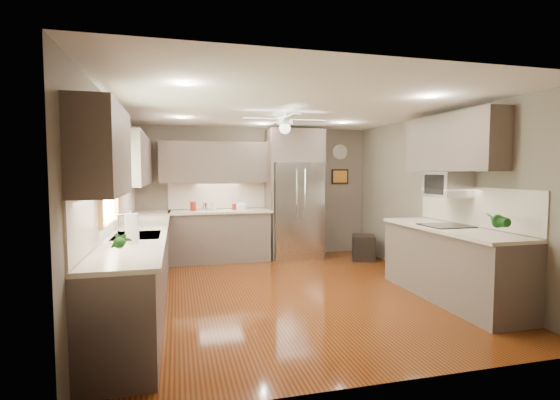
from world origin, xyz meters
name	(u,v)px	position (x,y,z in m)	size (l,w,h in m)	color
floor	(290,292)	(0.00, 0.00, 0.00)	(5.00, 5.00, 0.00)	#491609
ceiling	(291,108)	(0.00, 0.00, 2.50)	(5.00, 5.00, 0.00)	white
wall_back	(256,192)	(0.00, 2.50, 1.25)	(4.50, 4.50, 0.00)	#635A4C
wall_front	(381,225)	(0.00, -2.50, 1.25)	(4.50, 4.50, 0.00)	#635A4C
wall_left	(113,205)	(-2.25, 0.00, 1.25)	(5.00, 5.00, 0.00)	#635A4C
wall_right	(436,199)	(2.25, 0.00, 1.25)	(5.00, 5.00, 0.00)	#635A4C
canister_a	(193,206)	(-1.21, 2.23, 1.02)	(0.11, 0.11, 0.17)	maroon
canister_b	(205,207)	(-0.99, 2.24, 1.01)	(0.09, 0.09, 0.15)	silver
canister_c	(214,206)	(-0.84, 2.19, 1.03)	(0.10, 0.10, 0.17)	beige
canister_d	(234,207)	(-0.47, 2.20, 1.00)	(0.07, 0.07, 0.11)	maroon
soap_bottle	(130,222)	(-2.06, 0.05, 1.03)	(0.08, 0.08, 0.17)	white
potted_plant_left	(121,241)	(-1.93, -1.78, 1.09)	(0.15, 0.10, 0.29)	#1A5217
potted_plant_right	(497,221)	(1.92, -1.55, 1.11)	(0.19, 0.15, 0.34)	#1A5217
bowl	(242,209)	(-0.33, 2.16, 0.97)	(0.22, 0.22, 0.05)	beige
left_run	(141,263)	(-1.95, 0.15, 0.48)	(0.65, 4.70, 1.45)	brown
back_run	(220,235)	(-0.72, 2.20, 0.48)	(1.85, 0.65, 1.45)	brown
uppers	(229,157)	(-0.74, 0.71, 1.87)	(4.50, 4.70, 0.95)	brown
window	(108,181)	(-2.22, -0.50, 1.55)	(0.05, 1.12, 0.92)	#BFF2B2
sink	(137,238)	(-1.93, -0.50, 0.91)	(0.50, 0.70, 0.32)	silver
refrigerator	(295,196)	(0.70, 2.16, 1.19)	(1.06, 0.75, 2.45)	silver
right_run	(451,262)	(1.93, -0.80, 0.48)	(0.70, 2.20, 1.45)	brown
microwave	(447,184)	(2.03, -0.55, 1.48)	(0.43, 0.55, 0.34)	silver
ceiling_fan	(285,123)	(0.00, 0.30, 2.33)	(1.18, 1.18, 0.32)	white
recessed_lights	(280,112)	(-0.04, 0.40, 2.49)	(2.84, 3.14, 0.01)	white
wall_clock	(340,152)	(1.75, 2.48, 2.05)	(0.30, 0.03, 0.30)	white
framed_print	(340,177)	(1.75, 2.48, 1.55)	(0.36, 0.03, 0.30)	black
stool	(364,247)	(1.87, 1.60, 0.24)	(0.53, 0.53, 0.48)	black
paper_towel	(132,229)	(-1.93, -1.01, 1.08)	(0.13, 0.13, 0.33)	white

